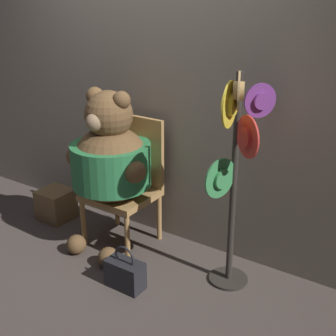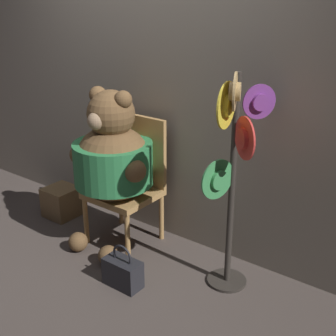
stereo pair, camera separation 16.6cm
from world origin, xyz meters
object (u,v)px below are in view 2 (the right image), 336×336
object	(u,v)px
teddy_bear	(112,158)
hat_display_rack	(233,162)
chair	(130,178)
handbag_on_ground	(123,272)

from	to	relation	value
teddy_bear	hat_display_rack	world-z (taller)	hat_display_rack
hat_display_rack	chair	bearing A→B (deg)	171.57
hat_display_rack	handbag_on_ground	xyz separation A→B (m)	(-0.60, -0.41, -0.84)
teddy_bear	hat_display_rack	distance (m)	1.05
chair	hat_display_rack	xyz separation A→B (m)	(1.01, -0.15, 0.42)
handbag_on_ground	chair	bearing A→B (deg)	126.05
hat_display_rack	handbag_on_ground	distance (m)	1.11
teddy_bear	hat_display_rack	size ratio (longest dim) A/B	0.84
hat_display_rack	handbag_on_ground	size ratio (longest dim) A/B	4.71
chair	teddy_bear	size ratio (longest dim) A/B	0.80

